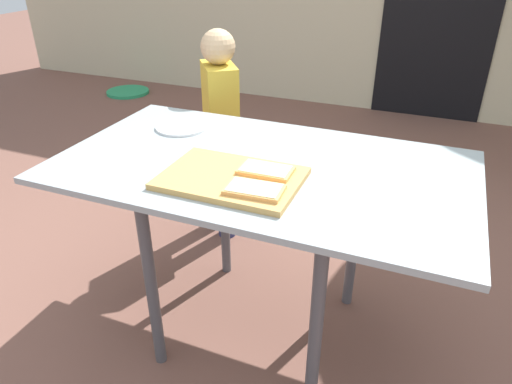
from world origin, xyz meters
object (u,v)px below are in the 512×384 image
object	(u,v)px
child_left	(221,125)
cutting_board	(231,178)
plate_white_left	(182,127)
pizza_slice_near_right	(254,189)
pizza_slice_far_right	(266,170)
garden_hose_coil	(128,92)
dining_table	(262,184)

from	to	relation	value
child_left	cutting_board	bearing A→B (deg)	-61.69
plate_white_left	pizza_slice_near_right	bearing A→B (deg)	-40.53
cutting_board	pizza_slice_near_right	distance (m)	0.13
pizza_slice_far_right	garden_hose_coil	distance (m)	3.65
child_left	garden_hose_coil	distance (m)	2.77
plate_white_left	garden_hose_coil	size ratio (longest dim) A/B	0.49
cutting_board	garden_hose_coil	world-z (taller)	cutting_board
garden_hose_coil	plate_white_left	bearing A→B (deg)	-48.71
pizza_slice_near_right	garden_hose_coil	size ratio (longest dim) A/B	0.41
dining_table	child_left	size ratio (longest dim) A/B	1.31
pizza_slice_far_right	plate_white_left	world-z (taller)	pizza_slice_far_right
pizza_slice_near_right	garden_hose_coil	distance (m)	3.75
dining_table	pizza_slice_far_right	bearing A→B (deg)	-61.98
dining_table	garden_hose_coil	size ratio (longest dim) A/B	3.27
dining_table	cutting_board	size ratio (longest dim) A/B	3.23
pizza_slice_near_right	plate_white_left	world-z (taller)	pizza_slice_near_right
cutting_board	pizza_slice_far_right	xyz separation A→B (m)	(0.09, 0.06, 0.02)
cutting_board	child_left	world-z (taller)	child_left
plate_white_left	child_left	xyz separation A→B (m)	(-0.05, 0.44, -0.15)
pizza_slice_near_right	dining_table	bearing A→B (deg)	106.04
cutting_board	pizza_slice_far_right	world-z (taller)	pizza_slice_far_right
garden_hose_coil	child_left	bearing A→B (deg)	-43.37
plate_white_left	dining_table	bearing A→B (deg)	-24.48
pizza_slice_far_right	garden_hose_coil	size ratio (longest dim) A/B	0.40
cutting_board	garden_hose_coil	size ratio (longest dim) A/B	1.01
plate_white_left	child_left	world-z (taller)	child_left
pizza_slice_far_right	pizza_slice_near_right	bearing A→B (deg)	-83.46
pizza_slice_near_right	plate_white_left	size ratio (longest dim) A/B	0.85
dining_table	pizza_slice_far_right	world-z (taller)	pizza_slice_far_right
pizza_slice_far_right	garden_hose_coil	xyz separation A→B (m)	(-2.48, 2.58, -0.76)
pizza_slice_far_right	pizza_slice_near_right	world-z (taller)	same
cutting_board	child_left	bearing A→B (deg)	118.31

